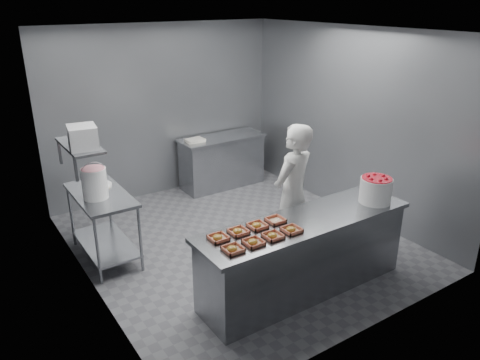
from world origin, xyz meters
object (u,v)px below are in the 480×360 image
(tray_3, at_px, (291,230))
(worker, at_px, (292,195))
(prep_table, at_px, (103,216))
(back_counter, at_px, (222,161))
(tray_6, at_px, (257,226))
(strawberry_tub, at_px, (376,189))
(tray_0, at_px, (233,249))
(tray_5, at_px, (238,231))
(glaze_bucket, at_px, (94,183))
(service_counter, at_px, (304,255))
(tray_4, at_px, (218,238))
(appliance, at_px, (83,137))
(tray_7, at_px, (276,220))
(tray_2, at_px, (273,236))
(tray_1, at_px, (253,242))

(tray_3, height_order, worker, worker)
(prep_table, bearing_deg, back_counter, 27.01)
(tray_6, distance_m, strawberry_tub, 1.56)
(tray_0, distance_m, tray_5, 0.36)
(tray_3, relative_size, glaze_bucket, 0.41)
(tray_5, bearing_deg, strawberry_tub, -7.42)
(tray_3, relative_size, strawberry_tub, 0.50)
(service_counter, relative_size, back_counter, 1.73)
(tray_3, bearing_deg, tray_6, 131.50)
(prep_table, distance_m, glaze_bucket, 0.52)
(tray_4, relative_size, appliance, 0.54)
(tray_5, bearing_deg, glaze_bucket, 118.61)
(tray_7, xyz_separation_m, appliance, (-1.50, 1.63, 0.77))
(tray_2, height_order, glaze_bucket, glaze_bucket)
(tray_4, bearing_deg, tray_7, 0.00)
(tray_6, xyz_separation_m, worker, (0.86, 0.46, -0.02))
(prep_table, relative_size, tray_4, 6.40)
(tray_1, height_order, tray_4, same)
(tray_0, bearing_deg, service_counter, 7.43)
(worker, bearing_deg, appliance, -47.15)
(service_counter, bearing_deg, glaze_bucket, 133.20)
(service_counter, distance_m, tray_2, 0.74)
(tray_6, height_order, tray_7, tray_6)
(prep_table, xyz_separation_m, tray_7, (1.33, -1.81, 0.33))
(worker, relative_size, strawberry_tub, 4.83)
(tray_7, xyz_separation_m, worker, (0.62, 0.46, -0.02))
(tray_1, xyz_separation_m, appliance, (-1.02, 1.90, 0.77))
(worker, bearing_deg, tray_4, 0.75)
(tray_6, relative_size, strawberry_tub, 0.50)
(back_counter, xyz_separation_m, tray_7, (-1.22, -3.11, 0.47))
(back_counter, xyz_separation_m, tray_1, (-1.70, -3.39, 0.47))
(tray_4, bearing_deg, strawberry_tub, -6.55)
(tray_1, xyz_separation_m, glaze_bucket, (-0.93, 1.98, 0.18))
(tray_4, bearing_deg, glaze_bucket, 112.04)
(prep_table, distance_m, tray_1, 2.28)
(strawberry_tub, bearing_deg, back_counter, 91.36)
(worker, relative_size, glaze_bucket, 3.92)
(tray_1, relative_size, strawberry_tub, 0.50)
(back_counter, bearing_deg, tray_0, -119.81)
(tray_4, distance_m, tray_5, 0.24)
(service_counter, distance_m, appliance, 2.82)
(tray_3, bearing_deg, tray_1, 180.00)
(tray_3, xyz_separation_m, tray_5, (-0.48, 0.27, 0.00))
(service_counter, height_order, tray_5, tray_5)
(worker, bearing_deg, tray_1, 15.40)
(tray_7, relative_size, strawberry_tub, 0.50)
(tray_3, bearing_deg, tray_0, 180.00)
(tray_3, height_order, glaze_bucket, glaze_bucket)
(tray_3, height_order, tray_7, tray_3)
(service_counter, bearing_deg, tray_4, 172.56)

